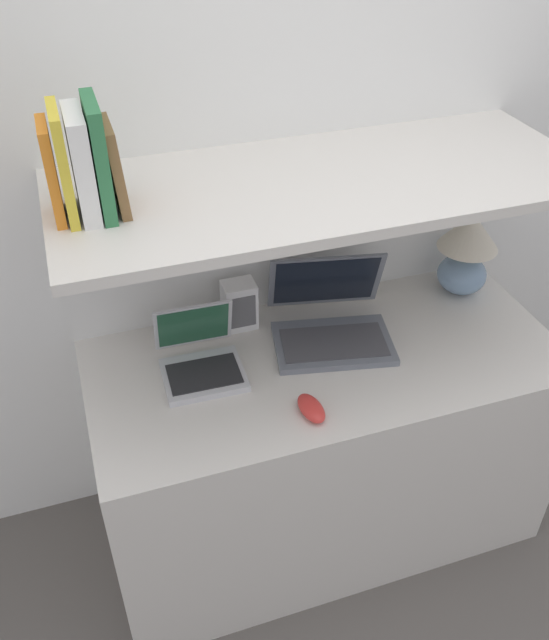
% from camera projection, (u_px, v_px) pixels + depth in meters
% --- Properties ---
extents(ground_plane, '(12.00, 12.00, 0.00)m').
position_uv_depth(ground_plane, '(353.00, 595.00, 2.16)').
color(ground_plane, '#56514C').
extents(wall_back, '(6.00, 0.05, 2.40)m').
position_uv_depth(wall_back, '(286.00, 157.00, 1.96)').
color(wall_back, white).
rests_on(wall_back, ground_plane).
extents(desk, '(1.37, 0.62, 0.74)m').
position_uv_depth(desk, '(322.00, 446.00, 2.17)').
color(desk, silver).
rests_on(desk, ground_plane).
extents(back_riser, '(1.37, 0.04, 1.24)m').
position_uv_depth(back_riser, '(289.00, 324.00, 2.28)').
color(back_riser, white).
rests_on(back_riser, ground_plane).
extents(shelf, '(1.37, 0.56, 0.03)m').
position_uv_depth(shelf, '(326.00, 183.00, 1.70)').
color(shelf, silver).
rests_on(shelf, back_riser).
extents(table_lamp, '(0.19, 0.19, 0.28)m').
position_uv_depth(table_lamp, '(467.00, 249.00, 2.14)').
color(table_lamp, '#7593B2').
rests_on(table_lamp, desk).
extents(laptop_large, '(0.40, 0.38, 0.24)m').
position_uv_depth(laptop_large, '(330.00, 321.00, 2.01)').
color(laptop_large, slate).
rests_on(laptop_large, desk).
extents(laptop_small, '(0.23, 0.24, 0.18)m').
position_uv_depth(laptop_small, '(200.00, 359.00, 1.89)').
color(laptop_small, silver).
rests_on(laptop_small, desk).
extents(computer_mouse, '(0.07, 0.12, 0.04)m').
position_uv_depth(computer_mouse, '(311.00, 408.00, 1.76)').
color(computer_mouse, red).
rests_on(computer_mouse, desk).
extents(router_box, '(0.10, 0.08, 0.15)m').
position_uv_depth(router_box, '(239.00, 305.00, 2.03)').
color(router_box, white).
rests_on(router_box, desk).
extents(book_orange, '(0.02, 0.13, 0.22)m').
position_uv_depth(book_orange, '(51.00, 172.00, 1.46)').
color(book_orange, orange).
rests_on(book_orange, shelf).
extents(book_yellow, '(0.02, 0.16, 0.25)m').
position_uv_depth(book_yellow, '(63.00, 164.00, 1.46)').
color(book_yellow, gold).
rests_on(book_yellow, shelf).
extents(book_white, '(0.04, 0.17, 0.23)m').
position_uv_depth(book_white, '(82.00, 165.00, 1.47)').
color(book_white, silver).
rests_on(book_white, shelf).
extents(book_green, '(0.03, 0.17, 0.25)m').
position_uv_depth(book_green, '(99.00, 158.00, 1.47)').
color(book_green, '#2D7042').
rests_on(book_green, shelf).
extents(book_brown, '(0.03, 0.14, 0.20)m').
position_uv_depth(book_brown, '(115.00, 167.00, 1.50)').
color(book_brown, brown).
rests_on(book_brown, shelf).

